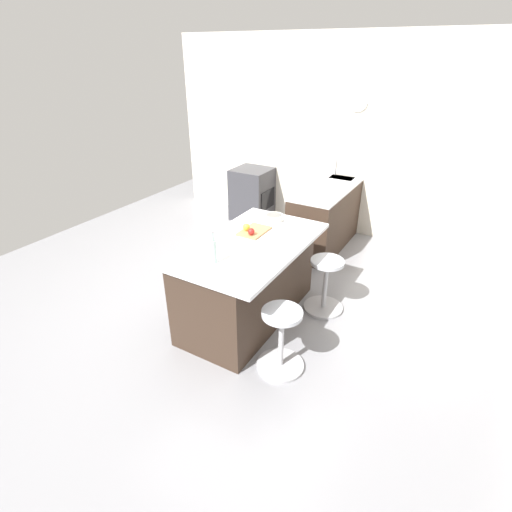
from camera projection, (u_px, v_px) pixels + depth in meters
ground_plane at (248, 303)px, 4.51m from camera, size 7.32×7.32×0.00m
interior_partition_left at (338, 138)px, 5.84m from camera, size 0.15×5.63×2.85m
sink_cabinet at (335, 209)px, 5.95m from camera, size 2.25×0.60×1.17m
oven_range at (252, 194)px, 6.62m from camera, size 0.60×0.61×0.86m
kitchen_island at (248, 280)px, 4.10m from camera, size 1.69×0.98×0.90m
stool_by_window at (325, 286)px, 4.28m from camera, size 0.44×0.44×0.62m
stool_middle at (281, 342)px, 3.47m from camera, size 0.44×0.44×0.62m
cutting_board at (254, 231)px, 4.10m from camera, size 0.36×0.24×0.02m
apple_red at (251, 232)px, 3.98m from camera, size 0.07×0.07×0.07m
apple_yellow at (246, 227)px, 4.08m from camera, size 0.08×0.08×0.08m
water_bottle at (213, 250)px, 3.46m from camera, size 0.06×0.06×0.31m
fruit_bowl at (274, 217)px, 4.36m from camera, size 0.22×0.22×0.07m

